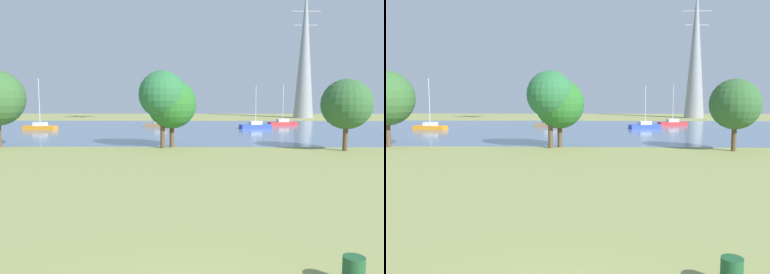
% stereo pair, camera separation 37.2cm
% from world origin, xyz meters
% --- Properties ---
extents(ground_plane, '(160.00, 160.00, 0.00)m').
position_xyz_m(ground_plane, '(0.00, 22.00, 0.00)').
color(ground_plane, '#8C9351').
extents(litter_bin, '(0.56, 0.56, 0.80)m').
position_xyz_m(litter_bin, '(4.33, 2.34, 0.40)').
color(litter_bin, '#1E512D').
rests_on(litter_bin, ground).
extents(water_surface, '(140.00, 40.00, 0.02)m').
position_xyz_m(water_surface, '(0.00, 50.00, 0.01)').
color(water_surface, slate).
rests_on(water_surface, ground).
extents(sailboat_red, '(5.02, 2.56, 6.86)m').
position_xyz_m(sailboat_red, '(14.44, 57.89, 0.46)').
color(sailboat_red, red).
rests_on(sailboat_red, water_surface).
extents(sailboat_blue, '(5.03, 2.74, 6.47)m').
position_xyz_m(sailboat_blue, '(9.02, 51.84, 0.46)').
color(sailboat_blue, blue).
rests_on(sailboat_blue, water_surface).
extents(sailboat_brown, '(4.89, 1.82, 6.38)m').
position_xyz_m(sailboat_brown, '(-5.59, 54.11, 0.46)').
color(sailboat_brown, brown).
rests_on(sailboat_brown, water_surface).
extents(sailboat_orange, '(4.98, 2.23, 7.40)m').
position_xyz_m(sailboat_orange, '(-22.59, 48.66, 0.47)').
color(sailboat_orange, orange).
rests_on(sailboat_orange, water_surface).
extents(tree_west_near, '(5.25, 5.25, 7.32)m').
position_xyz_m(tree_west_near, '(-18.74, 29.50, 4.69)').
color(tree_west_near, brown).
rests_on(tree_west_near, ground).
extents(tree_west_far, '(4.46, 4.46, 7.27)m').
position_xyz_m(tree_west_far, '(-3.02, 29.28, 5.02)').
color(tree_west_far, brown).
rests_on(tree_west_far, ground).
extents(tree_mid_shore, '(4.74, 4.74, 6.53)m').
position_xyz_m(tree_mid_shore, '(-2.19, 29.95, 4.15)').
color(tree_mid_shore, brown).
rests_on(tree_mid_shore, ground).
extents(tree_east_near, '(4.49, 4.49, 6.43)m').
position_xyz_m(tree_east_near, '(13.53, 27.63, 4.17)').
color(tree_east_near, brown).
rests_on(tree_east_near, ground).
extents(electricity_pylon, '(6.40, 4.40, 29.41)m').
position_xyz_m(electricity_pylon, '(24.14, 81.59, 14.72)').
color(electricity_pylon, gray).
rests_on(electricity_pylon, ground).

